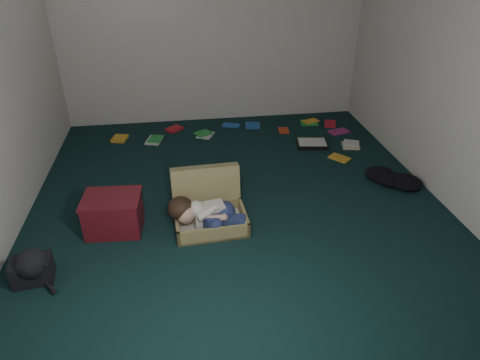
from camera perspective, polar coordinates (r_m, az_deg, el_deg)
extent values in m
plane|color=black|center=(4.23, -0.30, -3.09)|extent=(4.50, 4.50, 0.00)
plane|color=silver|center=(5.87, -3.70, 20.04)|extent=(4.50, 0.00, 4.50)
plane|color=silver|center=(1.70, 10.69, -7.42)|extent=(4.50, 0.00, 4.50)
plane|color=silver|center=(4.43, 27.02, 13.65)|extent=(0.00, 4.50, 4.50)
cube|color=#938551|center=(3.87, -3.90, -5.46)|extent=(0.66, 0.48, 0.15)
cube|color=silver|center=(3.89, -3.89, -5.89)|extent=(0.60, 0.43, 0.02)
cube|color=#938551|center=(4.03, -4.56, -1.27)|extent=(0.64, 0.23, 0.47)
cube|color=silver|center=(3.80, -4.18, -4.63)|extent=(0.30, 0.20, 0.20)
sphere|color=tan|center=(3.74, -7.27, -4.50)|extent=(0.17, 0.17, 0.17)
ellipsoid|color=black|center=(3.76, -7.92, -3.73)|extent=(0.23, 0.24, 0.20)
ellipsoid|color=navy|center=(3.83, -2.17, -4.33)|extent=(0.21, 0.24, 0.20)
cube|color=navy|center=(3.74, -3.02, -5.41)|extent=(0.26, 0.21, 0.13)
cube|color=navy|center=(3.77, -0.93, -5.54)|extent=(0.24, 0.16, 0.10)
sphere|color=white|center=(3.81, 0.28, -5.38)|extent=(0.10, 0.10, 0.10)
sphere|color=white|center=(3.77, 0.47, -6.05)|extent=(0.09, 0.09, 0.09)
cylinder|color=tan|center=(3.69, -3.25, -5.05)|extent=(0.17, 0.06, 0.06)
cube|color=#58121A|center=(3.95, -16.48, -4.46)|extent=(0.50, 0.40, 0.32)
cube|color=#58121A|center=(3.86, -16.84, -2.38)|extent=(0.52, 0.42, 0.02)
cube|color=black|center=(5.46, 9.57, 4.79)|extent=(0.42, 0.34, 0.05)
cube|color=white|center=(5.45, 9.59, 5.04)|extent=(0.37, 0.30, 0.01)
cube|color=gold|center=(5.76, -15.72, 5.29)|extent=(0.21, 0.16, 0.02)
cube|color=red|center=(5.90, -8.74, 6.70)|extent=(0.27, 0.26, 0.02)
cube|color=silver|center=(5.68, -4.64, 6.01)|extent=(0.21, 0.25, 0.02)
cube|color=#2059AD|center=(5.96, 1.70, 7.30)|extent=(0.22, 0.26, 0.02)
cube|color=#C43B17|center=(5.83, 5.84, 6.61)|extent=(0.26, 0.25, 0.02)
cube|color=green|center=(6.10, 9.20, 7.47)|extent=(0.23, 0.18, 0.02)
cube|color=#97256E|center=(5.91, 13.05, 6.32)|extent=(0.26, 0.26, 0.02)
cube|color=beige|center=(5.53, 14.53, 4.40)|extent=(0.20, 0.24, 0.02)
cube|color=gold|center=(5.20, 13.13, 2.88)|extent=(0.24, 0.26, 0.02)
cube|color=red|center=(6.13, 11.93, 7.30)|extent=(0.26, 0.24, 0.02)
cube|color=silver|center=(5.61, -11.34, 5.20)|extent=(0.24, 0.19, 0.02)
cube|color=#2059AD|center=(5.97, -1.21, 7.33)|extent=(0.26, 0.26, 0.02)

